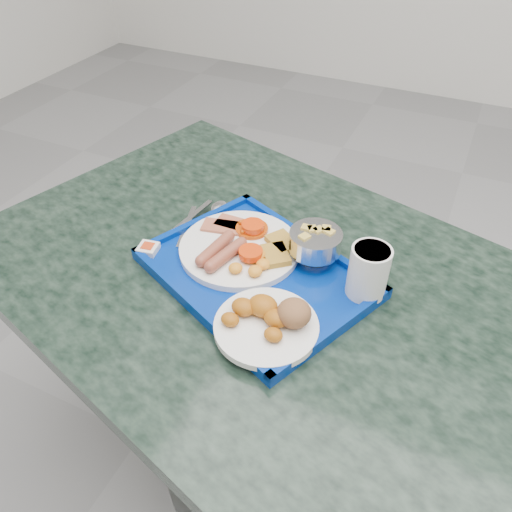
{
  "coord_description": "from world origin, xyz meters",
  "views": [
    {
      "loc": [
        -0.02,
        -0.57,
        1.39
      ],
      "look_at": [
        -0.32,
        0.07,
        0.79
      ],
      "focal_mm": 35.0,
      "sensor_mm": 36.0,
      "label": 1
    }
  ],
  "objects_px": {
    "bread_plate": "(270,320)",
    "fruit_bowl": "(315,242)",
    "main_plate": "(242,247)",
    "juice_cup": "(369,270)",
    "tray": "(256,274)",
    "table": "(264,337)"
  },
  "relations": [
    {
      "from": "fruit_bowl",
      "to": "juice_cup",
      "type": "relative_size",
      "value": 1.01
    },
    {
      "from": "table",
      "to": "main_plate",
      "type": "xyz_separation_m",
      "value": [
        -0.06,
        0.02,
        0.21
      ]
    },
    {
      "from": "table",
      "to": "tray",
      "type": "distance_m",
      "value": 0.2
    },
    {
      "from": "main_plate",
      "to": "bread_plate",
      "type": "bearing_deg",
      "value": -50.49
    },
    {
      "from": "bread_plate",
      "to": "fruit_bowl",
      "type": "xyz_separation_m",
      "value": [
        0.01,
        0.2,
        0.03
      ]
    },
    {
      "from": "juice_cup",
      "to": "bread_plate",
      "type": "bearing_deg",
      "value": -128.67
    },
    {
      "from": "fruit_bowl",
      "to": "tray",
      "type": "bearing_deg",
      "value": -137.72
    },
    {
      "from": "tray",
      "to": "bread_plate",
      "type": "height_order",
      "value": "bread_plate"
    },
    {
      "from": "tray",
      "to": "bread_plate",
      "type": "relative_size",
      "value": 2.81
    },
    {
      "from": "fruit_bowl",
      "to": "juice_cup",
      "type": "bearing_deg",
      "value": -20.99
    },
    {
      "from": "main_plate",
      "to": "juice_cup",
      "type": "height_order",
      "value": "juice_cup"
    },
    {
      "from": "main_plate",
      "to": "bread_plate",
      "type": "height_order",
      "value": "bread_plate"
    },
    {
      "from": "main_plate",
      "to": "fruit_bowl",
      "type": "distance_m",
      "value": 0.15
    },
    {
      "from": "table",
      "to": "juice_cup",
      "type": "bearing_deg",
      "value": 5.42
    },
    {
      "from": "tray",
      "to": "main_plate",
      "type": "height_order",
      "value": "main_plate"
    },
    {
      "from": "main_plate",
      "to": "bread_plate",
      "type": "xyz_separation_m",
      "value": [
        0.13,
        -0.16,
        0.01
      ]
    },
    {
      "from": "main_plate",
      "to": "juice_cup",
      "type": "relative_size",
      "value": 2.42
    },
    {
      "from": "main_plate",
      "to": "fruit_bowl",
      "type": "height_order",
      "value": "fruit_bowl"
    },
    {
      "from": "main_plate",
      "to": "fruit_bowl",
      "type": "bearing_deg",
      "value": 15.43
    },
    {
      "from": "bread_plate",
      "to": "fruit_bowl",
      "type": "bearing_deg",
      "value": 88.01
    },
    {
      "from": "table",
      "to": "tray",
      "type": "bearing_deg",
      "value": -123.31
    },
    {
      "from": "table",
      "to": "tray",
      "type": "height_order",
      "value": "tray"
    }
  ]
}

